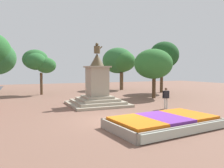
% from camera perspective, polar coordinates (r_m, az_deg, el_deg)
% --- Properties ---
extents(ground_plane, '(76.44, 76.44, 0.00)m').
position_cam_1_polar(ground_plane, '(12.88, 0.86, -9.50)').
color(ground_plane, brown).
extents(flower_planter, '(5.89, 3.79, 0.58)m').
position_cam_1_polar(flower_planter, '(11.52, 13.52, -9.74)').
color(flower_planter, '#38281C').
rests_on(flower_planter, ground_plane).
extents(statue_monument, '(4.65, 4.65, 5.21)m').
position_cam_1_polar(statue_monument, '(18.38, -3.90, -1.67)').
color(statue_monument, gray).
rests_on(statue_monument, ground_plane).
extents(pedestrian_near_planter, '(0.56, 0.28, 1.61)m').
position_cam_1_polar(pedestrian_near_planter, '(17.10, 13.90, -3.21)').
color(pedestrian_near_planter, beige).
rests_on(pedestrian_near_planter, ground_plane).
extents(park_tree_far_left, '(3.73, 3.94, 6.67)m').
position_cam_1_polar(park_tree_far_left, '(29.50, 13.42, 6.97)').
color(park_tree_far_left, '#4C3823').
rests_on(park_tree_far_left, ground_plane).
extents(park_tree_behind_statue, '(3.80, 3.43, 5.44)m').
position_cam_1_polar(park_tree_behind_statue, '(27.64, -18.79, 5.57)').
color(park_tree_behind_statue, brown).
rests_on(park_tree_behind_statue, ground_plane).
extents(park_tree_far_right, '(4.76, 5.15, 6.38)m').
position_cam_1_polar(park_tree_far_right, '(33.36, 1.95, 6.04)').
color(park_tree_far_right, brown).
rests_on(park_tree_far_right, ground_plane).
extents(park_tree_mid_canopy, '(4.40, 3.99, 5.18)m').
position_cam_1_polar(park_tree_mid_canopy, '(23.74, 10.99, 4.93)').
color(park_tree_mid_canopy, '#4C3823').
rests_on(park_tree_mid_canopy, ground_plane).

